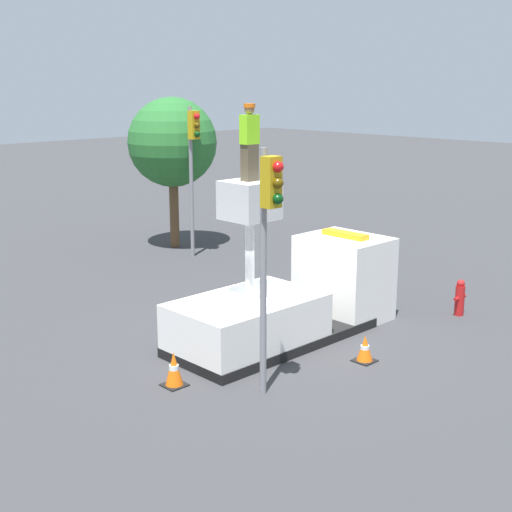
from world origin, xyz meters
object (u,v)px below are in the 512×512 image
object	(u,v)px
traffic_light_pole	(269,224)
worker	(250,142)
traffic_cone_rear	(174,370)
bucket_truck	(291,301)
traffic_light_across	(193,152)
traffic_cone_curbside	(365,349)
tree_left_bg	(172,143)
fire_hydrant	(460,298)

from	to	relation	value
traffic_light_pole	worker	bearing A→B (deg)	54.62
worker	traffic_cone_rear	size ratio (longest dim) A/B	2.28
bucket_truck	traffic_light_pole	world-z (taller)	traffic_light_pole
traffic_light_across	traffic_cone_curbside	size ratio (longest dim) A/B	8.67
traffic_light_across	traffic_cone_rear	xyz separation A→B (m)	(-7.69, -8.68, -3.52)
tree_left_bg	worker	bearing A→B (deg)	-118.72
traffic_cone_rear	traffic_cone_curbside	size ratio (longest dim) A/B	1.21
traffic_cone_curbside	traffic_cone_rear	bearing A→B (deg)	153.63
traffic_light_pole	traffic_cone_curbside	world-z (taller)	traffic_light_pole
worker	traffic_light_pole	size ratio (longest dim) A/B	0.34
traffic_light_pole	tree_left_bg	bearing A→B (deg)	60.05
traffic_light_pole	bucket_truck	bearing A→B (deg)	35.83
traffic_light_pole	fire_hydrant	bearing A→B (deg)	-0.26
traffic_light_pole	tree_left_bg	distance (m)	14.13
traffic_light_pole	fire_hydrant	distance (m)	8.15
traffic_light_across	traffic_cone_rear	world-z (taller)	traffic_light_across
traffic_cone_curbside	worker	bearing A→B (deg)	120.25
worker	traffic_light_across	size ratio (longest dim) A/B	0.32
bucket_truck	worker	bearing A→B (deg)	180.00
traffic_cone_curbside	traffic_light_pole	bearing A→B (deg)	174.45
worker	traffic_cone_curbside	bearing A→B (deg)	-59.75
worker	fire_hydrant	distance (m)	7.82
bucket_truck	traffic_cone_rear	world-z (taller)	bucket_truck
worker	traffic_light_pole	distance (m)	2.95
fire_hydrant	tree_left_bg	xyz separation A→B (m)	(-0.48, 12.27, 3.57)
worker	traffic_light_across	bearing A→B (deg)	58.58
tree_left_bg	traffic_light_across	bearing A→B (deg)	-104.85
traffic_light_pole	traffic_light_across	size ratio (longest dim) A/B	0.93
bucket_truck	tree_left_bg	bearing A→B (deg)	67.90
traffic_cone_rear	worker	bearing A→B (deg)	8.78
fire_hydrant	tree_left_bg	world-z (taller)	tree_left_bg
tree_left_bg	traffic_cone_curbside	bearing A→B (deg)	-108.28
bucket_truck	fire_hydrant	size ratio (longest dim) A/B	6.24
traffic_cone_curbside	tree_left_bg	xyz separation A→B (m)	(4.14, 12.52, 3.78)
tree_left_bg	bucket_truck	bearing A→B (deg)	-112.10
traffic_cone_rear	traffic_light_pole	bearing A→B (deg)	-56.82
worker	traffic_light_across	xyz separation A→B (m)	(5.05, 8.27, -1.13)
worker	traffic_light_pole	xyz separation A→B (m)	(-1.51, -2.13, -1.39)
worker	traffic_cone_rear	distance (m)	5.36
worker	traffic_light_across	world-z (taller)	worker
traffic_light_pole	tree_left_bg	size ratio (longest dim) A/B	0.88
bucket_truck	tree_left_bg	size ratio (longest dim) A/B	1.10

